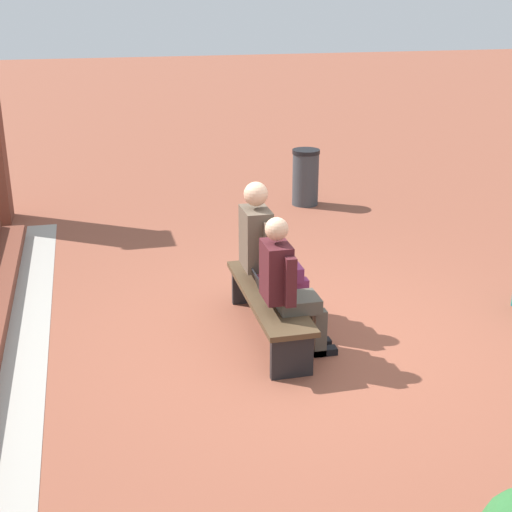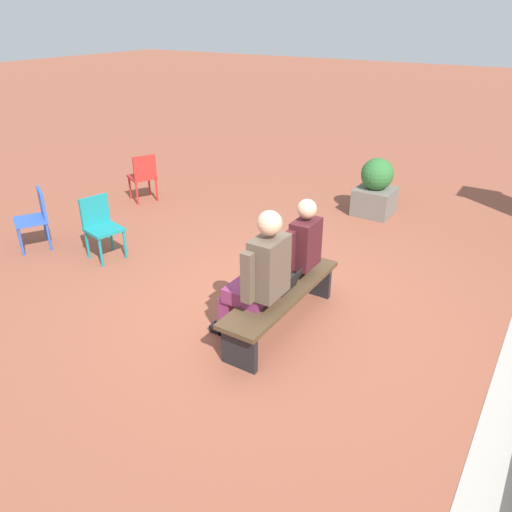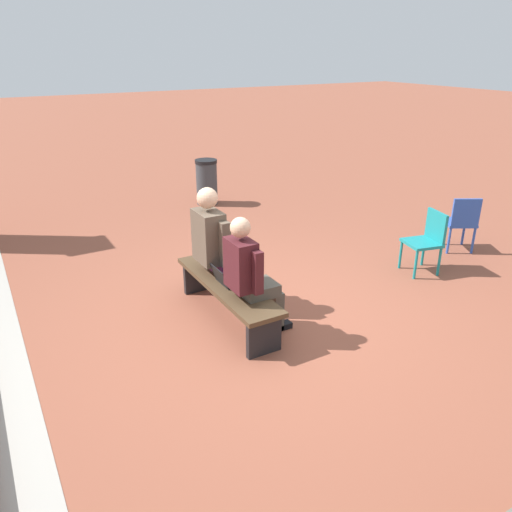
{
  "view_description": "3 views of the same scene",
  "coord_description": "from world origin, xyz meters",
  "px_view_note": "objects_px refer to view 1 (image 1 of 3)",
  "views": [
    {
      "loc": [
        -5.75,
        1.88,
        3.16
      ],
      "look_at": [
        -0.3,
        0.56,
        1.04
      ],
      "focal_mm": 50.0,
      "sensor_mm": 36.0,
      "label": 1
    },
    {
      "loc": [
        4.14,
        2.48,
        3.05
      ],
      "look_at": [
        -0.04,
        -0.18,
        0.6
      ],
      "focal_mm": 35.0,
      "sensor_mm": 36.0,
      "label": 2
    },
    {
      "loc": [
        -4.19,
        2.48,
        2.84
      ],
      "look_at": [
        -0.18,
        0.18,
        0.89
      ],
      "focal_mm": 35.0,
      "sensor_mm": 36.0,
      "label": 3
    }
  ],
  "objects_px": {
    "person_student": "(288,283)",
    "litter_bin": "(305,177)",
    "person_adult": "(267,249)",
    "laptop": "(268,289)",
    "bench": "(269,302)"
  },
  "relations": [
    {
      "from": "person_student",
      "to": "litter_bin",
      "type": "distance_m",
      "value": 4.85
    },
    {
      "from": "litter_bin",
      "to": "laptop",
      "type": "bearing_deg",
      "value": 158.21
    },
    {
      "from": "person_adult",
      "to": "laptop",
      "type": "distance_m",
      "value": 0.45
    },
    {
      "from": "laptop",
      "to": "litter_bin",
      "type": "height_order",
      "value": "litter_bin"
    },
    {
      "from": "litter_bin",
      "to": "person_student",
      "type": "bearing_deg",
      "value": 160.76
    },
    {
      "from": "bench",
      "to": "laptop",
      "type": "relative_size",
      "value": 5.62
    },
    {
      "from": "person_student",
      "to": "laptop",
      "type": "distance_m",
      "value": 0.45
    },
    {
      "from": "person_student",
      "to": "laptop",
      "type": "xyz_separation_m",
      "value": [
        0.39,
        0.08,
        -0.21
      ]
    },
    {
      "from": "person_adult",
      "to": "person_student",
      "type": "bearing_deg",
      "value": 179.47
    },
    {
      "from": "bench",
      "to": "laptop",
      "type": "bearing_deg",
      "value": 147.29
    },
    {
      "from": "laptop",
      "to": "person_adult",
      "type": "bearing_deg",
      "value": -13.21
    },
    {
      "from": "bench",
      "to": "litter_bin",
      "type": "distance_m",
      "value": 4.49
    },
    {
      "from": "person_student",
      "to": "person_adult",
      "type": "relative_size",
      "value": 0.92
    },
    {
      "from": "bench",
      "to": "person_student",
      "type": "xyz_separation_m",
      "value": [
        -0.4,
        -0.07,
        0.35
      ]
    },
    {
      "from": "person_adult",
      "to": "laptop",
      "type": "height_order",
      "value": "person_adult"
    }
  ]
}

